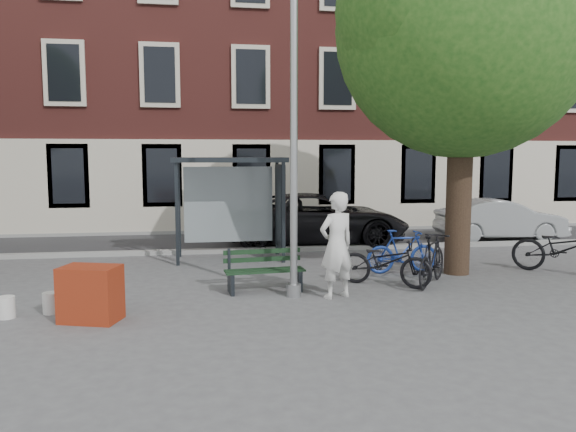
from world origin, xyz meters
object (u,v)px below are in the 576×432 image
Objects in this scene: bike_b at (402,251)px; lamppost at (294,149)px; bike_d at (432,259)px; car_dark at (316,219)px; bike_a at (385,262)px; car_silver at (500,220)px; bike_c at (563,248)px; painter at (337,245)px; notice_sign at (462,203)px; red_stand at (91,294)px; bus_shelter at (245,185)px; bench at (264,272)px.

lamppost is at bearing 121.90° from bike_b.
car_dark is at bearing -39.48° from bike_d.
car_silver is at bearing -12.87° from bike_a.
bike_c is at bearing -134.27° from car_dark.
painter is 0.96× the size of notice_sign.
notice_sign is at bearing 144.79° from car_silver.
lamppost is 6.79× the size of red_stand.
red_stand is at bearing 51.77° from bike_d.
bus_shelter is 4.62m from painter.
bike_a is at bearing 138.27° from car_silver.
lamppost is at bearing -36.46° from painter.
bike_c is 0.40× the size of car_dark.
car_dark is at bearing 74.52° from lamppost.
bike_a is 5.74m from red_stand.
bike_d is 0.32× the size of car_dark.
bike_c is 2.44× the size of red_stand.
bench is 0.96× the size of bike_b.
bench is at bearing 162.07° from car_dark.
bike_c is (3.58, -0.60, 0.07)m from bike_b.
bike_d is (2.19, 0.70, -0.46)m from painter.
car_silver is (6.84, 6.26, -0.35)m from painter.
bike_b is at bearing 14.61° from bench.
bus_shelter reaches higher than bench.
painter is at bearing 55.78° from bike_d.
bench is 0.29× the size of car_dark.
bike_d is 2.35m from notice_sign.
car_silver is at bearing 13.35° from bus_shelter.
bench is at bearing -88.35° from bus_shelter.
notice_sign is at bearing 107.44° from bike_c.
bike_b is 1.23m from bike_d.
bike_b is at bearing 123.88° from bike_c.
bus_shelter is at bearing 69.32° from bike_a.
red_stand is (-6.28, -2.78, -0.05)m from bike_b.
car_silver is 1.88× the size of notice_sign.
bike_b is at bearing -158.27° from painter.
car_dark is 2.65× the size of notice_sign.
bus_shelter is 4.38m from bike_b.
car_dark reaches higher than red_stand.
bike_a is at bearing 16.04° from lamppost.
bike_c is 0.56× the size of car_silver.
notice_sign is at bearing -93.41° from bike_d.
lamppost is 5.00m from notice_sign.
bus_shelter is at bearing 107.35° from car_silver.
painter reaches higher than bike_b.
bike_d is (0.97, -0.08, 0.03)m from bike_a.
bus_shelter is at bearing 178.58° from notice_sign.
notice_sign is (2.38, 1.50, 1.04)m from bike_a.
painter is at bearing 11.49° from red_stand.
car_dark is 1.41× the size of car_silver.
painter is (0.78, -0.20, -1.78)m from lamppost.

